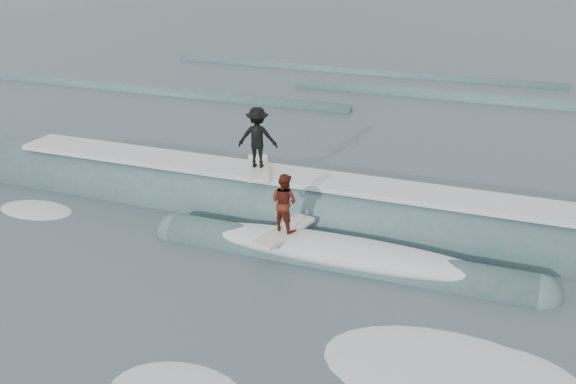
% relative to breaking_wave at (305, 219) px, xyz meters
% --- Properties ---
extents(ground, '(160.00, 160.00, 0.00)m').
position_rel_breaking_wave_xyz_m(ground, '(-0.24, -2.74, -0.04)').
color(ground, '#384D52').
rests_on(ground, ground).
extents(breaking_wave, '(23.28, 3.92, 2.28)m').
position_rel_breaking_wave_xyz_m(breaking_wave, '(0.00, 0.00, 0.00)').
color(breaking_wave, '#3D6566').
rests_on(breaking_wave, ground).
extents(surfer_black, '(1.31, 2.05, 1.79)m').
position_rel_breaking_wave_xyz_m(surfer_black, '(-1.51, 0.29, 2.04)').
color(surfer_black, white).
rests_on(surfer_black, ground).
extents(surfer_red, '(0.98, 2.07, 1.56)m').
position_rel_breaking_wave_xyz_m(surfer_red, '(0.12, -1.91, 1.19)').
color(surfer_red, white).
rests_on(surfer_red, ground).
extents(whitewater, '(15.77, 6.97, 0.10)m').
position_rel_breaking_wave_xyz_m(whitewater, '(2.92, -5.09, -0.04)').
color(whitewater, white).
rests_on(whitewater, ground).
extents(far_swells, '(40.10, 8.65, 0.80)m').
position_rel_breaking_wave_xyz_m(far_swells, '(-2.92, 14.91, -0.04)').
color(far_swells, '#3D6566').
rests_on(far_swells, ground).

